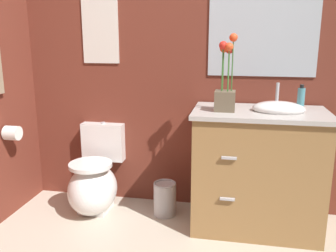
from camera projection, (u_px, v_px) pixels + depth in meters
wall_back at (222, 56)px, 2.82m from camera, size 4.38×0.05×2.50m
toilet at (95, 182)px, 2.96m from camera, size 0.38×0.59×0.69m
vanity_cabinet at (257, 169)px, 2.65m from camera, size 0.94×0.56×1.07m
flower_vase at (226, 87)px, 2.50m from camera, size 0.14×0.14×0.53m
soap_bottle at (301, 99)px, 2.49m from camera, size 0.05×0.05×0.19m
trash_bin at (165, 198)px, 2.90m from camera, size 0.18×0.18×0.27m
wall_poster at (100, 31)px, 2.93m from camera, size 0.30×0.01×0.51m
wall_mirror at (263, 29)px, 2.69m from camera, size 0.80×0.01×0.70m
toilet_paper_roll at (12, 133)px, 2.77m from camera, size 0.11×0.11×0.11m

